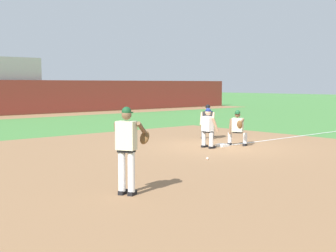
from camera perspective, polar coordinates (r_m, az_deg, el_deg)
The scene contains 10 objects.
ground_plane at distance 17.55m, azimuth 6.62°, elevation -2.49°, with size 160.00×160.00×0.00m, color #47843D.
infield_dirt_patch at distance 13.67m, azimuth 2.43°, elevation -4.63°, with size 18.00×18.00×0.01m, color #936B47.
warning_track_strip at distance 34.26m, azimuth -19.04°, elevation 1.01°, with size 48.00×3.20×0.01m, color #936B47.
foul_line_stripe at distance 23.89m, azimuth 19.29°, elevation -0.69°, with size 15.62×0.10×0.00m, color white.
first_base_bag at distance 17.55m, azimuth 6.63°, elevation -2.34°, with size 0.38×0.38×0.09m, color white.
baseball at distance 14.48m, azimuth 4.83°, elevation -3.96°, with size 0.07×0.07×0.07m, color white.
pitcher at distance 9.79m, azimuth -4.91°, elevation -2.32°, with size 0.83×0.58×1.86m.
first_baseman at distance 17.77m, azimuth 8.48°, elevation -0.04°, with size 0.84×0.99×1.34m.
baserunner at distance 16.96m, azimuth 4.89°, elevation -0.04°, with size 0.46×0.61×1.46m.
umpire at distance 19.83m, azimuth 4.86°, elevation 0.71°, with size 0.64×0.68×1.46m.
Camera 1 is at (-12.92, -11.65, 2.33)m, focal length 50.00 mm.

